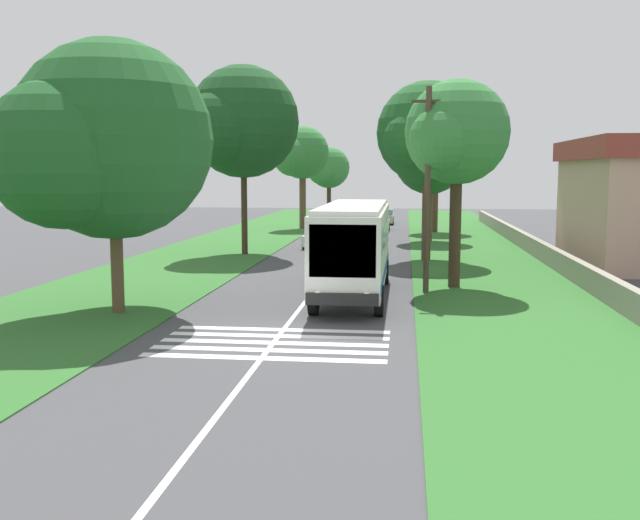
{
  "coord_description": "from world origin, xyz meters",
  "views": [
    {
      "loc": [
        -21.47,
        -3.81,
        5.01
      ],
      "look_at": [
        6.57,
        -0.54,
        1.6
      ],
      "focal_mm": 40.93,
      "sensor_mm": 36.0,
      "label": 1
    }
  ],
  "objects_px": {
    "roadside_tree_right_1": "(426,136)",
    "roadside_tree_right_3": "(455,136)",
    "roadside_tree_left_1": "(241,125)",
    "roadside_tree_left_2": "(106,146)",
    "trailing_car_3": "(384,217)",
    "roadside_tree_left_0": "(300,154)",
    "coach_bus": "(354,244)",
    "trailing_car_0": "(318,237)",
    "roadside_tree_left_3": "(328,169)",
    "roadside_tree_right_0": "(429,160)",
    "roadside_tree_right_2": "(435,155)",
    "utility_pole": "(427,187)",
    "trailing_car_1": "(329,231)",
    "trailing_car_2": "(379,223)"
  },
  "relations": [
    {
      "from": "roadside_tree_left_3",
      "to": "roadside_tree_right_3",
      "type": "distance_m",
      "value": 54.55
    },
    {
      "from": "roadside_tree_right_2",
      "to": "utility_pole",
      "type": "xyz_separation_m",
      "value": [
        -31.32,
        1.48,
        -2.02
      ]
    },
    {
      "from": "coach_bus",
      "to": "trailing_car_0",
      "type": "distance_m",
      "value": 19.9
    },
    {
      "from": "roadside_tree_left_1",
      "to": "roadside_tree_right_1",
      "type": "bearing_deg",
      "value": -98.09
    },
    {
      "from": "trailing_car_3",
      "to": "roadside_tree_left_0",
      "type": "height_order",
      "value": "roadside_tree_left_0"
    },
    {
      "from": "trailing_car_1",
      "to": "roadside_tree_right_2",
      "type": "xyz_separation_m",
      "value": [
        7.79,
        -8.0,
        5.75
      ]
    },
    {
      "from": "roadside_tree_left_1",
      "to": "roadside_tree_right_2",
      "type": "xyz_separation_m",
      "value": [
        18.13,
        -12.25,
        -1.4
      ]
    },
    {
      "from": "trailing_car_3",
      "to": "utility_pole",
      "type": "relative_size",
      "value": 0.51
    },
    {
      "from": "trailing_car_0",
      "to": "roadside_tree_right_1",
      "type": "distance_m",
      "value": 11.49
    },
    {
      "from": "trailing_car_1",
      "to": "roadside_tree_left_3",
      "type": "height_order",
      "value": "roadside_tree_left_3"
    },
    {
      "from": "roadside_tree_left_2",
      "to": "roadside_tree_left_3",
      "type": "xyz_separation_m",
      "value": [
        60.9,
        -1.32,
        -0.53
      ]
    },
    {
      "from": "coach_bus",
      "to": "roadside_tree_left_2",
      "type": "distance_m",
      "value": 10.21
    },
    {
      "from": "roadside_tree_left_0",
      "to": "roadside_tree_right_0",
      "type": "bearing_deg",
      "value": -134.79
    },
    {
      "from": "trailing_car_0",
      "to": "roadside_tree_left_1",
      "type": "relative_size",
      "value": 0.38
    },
    {
      "from": "trailing_car_1",
      "to": "roadside_tree_right_0",
      "type": "height_order",
      "value": "roadside_tree_right_0"
    },
    {
      "from": "trailing_car_1",
      "to": "roadside_tree_left_1",
      "type": "relative_size",
      "value": 0.38
    },
    {
      "from": "roadside_tree_left_0",
      "to": "roadside_tree_left_3",
      "type": "xyz_separation_m",
      "value": [
        21.4,
        -0.17,
        -1.16
      ]
    },
    {
      "from": "utility_pole",
      "to": "roadside_tree_left_3",
      "type": "bearing_deg",
      "value": 10.21
    },
    {
      "from": "roadside_tree_left_2",
      "to": "roadside_tree_right_3",
      "type": "relative_size",
      "value": 1.07
    },
    {
      "from": "roadside_tree_right_1",
      "to": "roadside_tree_left_3",
      "type": "bearing_deg",
      "value": 13.13
    },
    {
      "from": "roadside_tree_right_3",
      "to": "coach_bus",
      "type": "bearing_deg",
      "value": 126.19
    },
    {
      "from": "roadside_tree_right_1",
      "to": "roadside_tree_right_3",
      "type": "xyz_separation_m",
      "value": [
        -9.86,
        -0.95,
        -0.49
      ]
    },
    {
      "from": "utility_pole",
      "to": "roadside_tree_left_1",
      "type": "bearing_deg",
      "value": 39.23
    },
    {
      "from": "roadside_tree_left_0",
      "to": "trailing_car_1",
      "type": "bearing_deg",
      "value": -160.71
    },
    {
      "from": "trailing_car_3",
      "to": "roadside_tree_left_2",
      "type": "relative_size",
      "value": 0.45
    },
    {
      "from": "roadside_tree_right_0",
      "to": "utility_pole",
      "type": "bearing_deg",
      "value": 178.16
    },
    {
      "from": "trailing_car_2",
      "to": "roadside_tree_left_3",
      "type": "distance_m",
      "value": 23.94
    },
    {
      "from": "trailing_car_1",
      "to": "roadside_tree_left_1",
      "type": "distance_m",
      "value": 13.27
    },
    {
      "from": "trailing_car_0",
      "to": "roadside_tree_left_0",
      "type": "relative_size",
      "value": 0.48
    },
    {
      "from": "coach_bus",
      "to": "utility_pole",
      "type": "distance_m",
      "value": 3.88
    },
    {
      "from": "trailing_car_0",
      "to": "utility_pole",
      "type": "height_order",
      "value": "utility_pole"
    },
    {
      "from": "roadside_tree_left_2",
      "to": "utility_pole",
      "type": "height_order",
      "value": "roadside_tree_left_2"
    },
    {
      "from": "trailing_car_2",
      "to": "roadside_tree_left_2",
      "type": "xyz_separation_m",
      "value": [
        -38.45,
        8.16,
        5.25
      ]
    },
    {
      "from": "roadside_tree_left_0",
      "to": "utility_pole",
      "type": "relative_size",
      "value": 1.07
    },
    {
      "from": "roadside_tree_left_1",
      "to": "roadside_tree_right_1",
      "type": "relative_size",
      "value": 1.13
    },
    {
      "from": "trailing_car_3",
      "to": "roadside_tree_left_2",
      "type": "height_order",
      "value": "roadside_tree_left_2"
    },
    {
      "from": "trailing_car_2",
      "to": "roadside_tree_left_3",
      "type": "height_order",
      "value": "roadside_tree_left_3"
    },
    {
      "from": "trailing_car_3",
      "to": "roadside_tree_right_2",
      "type": "bearing_deg",
      "value": -155.54
    },
    {
      "from": "roadside_tree_right_3",
      "to": "trailing_car_3",
      "type": "bearing_deg",
      "value": 5.89
    },
    {
      "from": "roadside_tree_left_1",
      "to": "roadside_tree_left_2",
      "type": "relative_size",
      "value": 1.19
    },
    {
      "from": "trailing_car_3",
      "to": "roadside_tree_left_3",
      "type": "xyz_separation_m",
      "value": [
        14.29,
        7.07,
        4.73
      ]
    },
    {
      "from": "trailing_car_3",
      "to": "roadside_tree_right_0",
      "type": "distance_m",
      "value": 18.96
    },
    {
      "from": "coach_bus",
      "to": "roadside_tree_left_0",
      "type": "bearing_deg",
      "value": 11.62
    },
    {
      "from": "roadside_tree_left_0",
      "to": "roadside_tree_right_3",
      "type": "height_order",
      "value": "roadside_tree_left_0"
    },
    {
      "from": "roadside_tree_right_3",
      "to": "utility_pole",
      "type": "distance_m",
      "value": 3.02
    },
    {
      "from": "trailing_car_0",
      "to": "trailing_car_1",
      "type": "distance_m",
      "value": 5.27
    },
    {
      "from": "trailing_car_2",
      "to": "trailing_car_3",
      "type": "xyz_separation_m",
      "value": [
        8.16,
        -0.23,
        0.0
      ]
    },
    {
      "from": "trailing_car_0",
      "to": "roadside_tree_right_0",
      "type": "bearing_deg",
      "value": -57.42
    },
    {
      "from": "trailing_car_0",
      "to": "roadside_tree_left_3",
      "type": "bearing_deg",
      "value": 5.05
    },
    {
      "from": "roadside_tree_right_1",
      "to": "trailing_car_0",
      "type": "bearing_deg",
      "value": 46.08
    }
  ]
}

